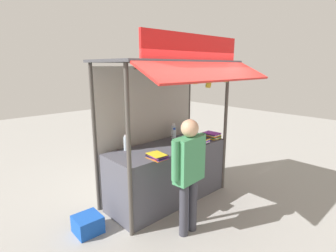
{
  "coord_description": "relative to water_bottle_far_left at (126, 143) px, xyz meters",
  "views": [
    {
      "loc": [
        -2.91,
        -3.11,
        2.3
      ],
      "look_at": [
        0.0,
        0.0,
        1.32
      ],
      "focal_mm": 28.06,
      "sensor_mm": 36.0,
      "label": 1
    }
  ],
  "objects": [
    {
      "name": "ground_plane",
      "position": [
        0.65,
        -0.3,
        -1.1
      ],
      "size": [
        20.0,
        20.0,
        0.0
      ],
      "primitive_type": "plane",
      "color": "gray"
    },
    {
      "name": "water_bottle_back_right",
      "position": [
        0.94,
        -0.15,
        -0.01
      ],
      "size": [
        0.07,
        0.07,
        0.24
      ],
      "color": "silver",
      "rests_on": "stall_counter"
    },
    {
      "name": "water_bottle_left",
      "position": [
        1.06,
        -0.01,
        0.01
      ],
      "size": [
        0.08,
        0.08,
        0.28
      ],
      "color": "silver",
      "rests_on": "stall_counter"
    },
    {
      "name": "stall_counter",
      "position": [
        0.65,
        -0.3,
        -0.61
      ],
      "size": [
        2.14,
        0.8,
        0.97
      ],
      "primitive_type": "cube",
      "color": "#4C4C56",
      "rests_on": "ground"
    },
    {
      "name": "water_bottle_right",
      "position": [
        1.27,
        -0.2,
        0.01
      ],
      "size": [
        0.08,
        0.08,
        0.28
      ],
      "color": "silver",
      "rests_on": "stall_counter"
    },
    {
      "name": "banana_bunch_inner_right",
      "position": [
        0.74,
        -0.8,
        1.0
      ],
      "size": [
        0.09,
        0.09,
        0.23
      ],
      "color": "#332D23"
    },
    {
      "name": "plastic_crate",
      "position": [
        -0.84,
        -0.23,
        -0.97
      ],
      "size": [
        0.37,
        0.37,
        0.25
      ],
      "primitive_type": "cube",
      "rotation": [
        0.0,
        0.0,
        -0.03
      ],
      "color": "#194CB2",
      "rests_on": "ground"
    },
    {
      "name": "magazine_stack_rear_center",
      "position": [
        1.23,
        -0.53,
        -0.07
      ],
      "size": [
        0.22,
        0.31,
        0.1
      ],
      "color": "green",
      "rests_on": "stall_counter"
    },
    {
      "name": "magazine_stack_front_left",
      "position": [
        1.61,
        -0.47,
        -0.07
      ],
      "size": [
        0.25,
        0.32,
        0.1
      ],
      "color": "yellow",
      "rests_on": "stall_counter"
    },
    {
      "name": "water_bottle_far_left",
      "position": [
        0.0,
        0.0,
        0.0
      ],
      "size": [
        0.07,
        0.07,
        0.26
      ],
      "color": "silver",
      "rests_on": "stall_counter"
    },
    {
      "name": "magazine_stack_mid_right",
      "position": [
        0.12,
        -0.63,
        -0.09
      ],
      "size": [
        0.24,
        0.32,
        0.07
      ],
      "color": "orange",
      "rests_on": "stall_counter"
    },
    {
      "name": "vendor_person",
      "position": [
        0.2,
        -1.19,
        -0.11
      ],
      "size": [
        0.62,
        0.24,
        1.63
      ],
      "rotation": [
        0.0,
        0.0,
        0.09
      ],
      "color": "#383842",
      "rests_on": "ground"
    },
    {
      "name": "banana_bunch_leftmost",
      "position": [
        1.51,
        -0.8,
        1.0
      ],
      "size": [
        0.09,
        0.09,
        0.23
      ],
      "color": "#332D23"
    },
    {
      "name": "banana_bunch_inner_left",
      "position": [
        1.05,
        -0.8,
        0.94
      ],
      "size": [
        0.11,
        0.11,
        0.3
      ],
      "color": "#332D23"
    },
    {
      "name": "stall_structure",
      "position": [
        0.65,
        -0.18,
        0.58
      ],
      "size": [
        2.34,
        1.65,
        2.74
      ],
      "color": "#4C4742",
      "rests_on": "ground"
    },
    {
      "name": "magazine_stack_mid_left",
      "position": [
        0.84,
        -0.57,
        -0.1
      ],
      "size": [
        0.19,
        0.28,
        0.04
      ],
      "color": "white",
      "rests_on": "stall_counter"
    }
  ]
}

